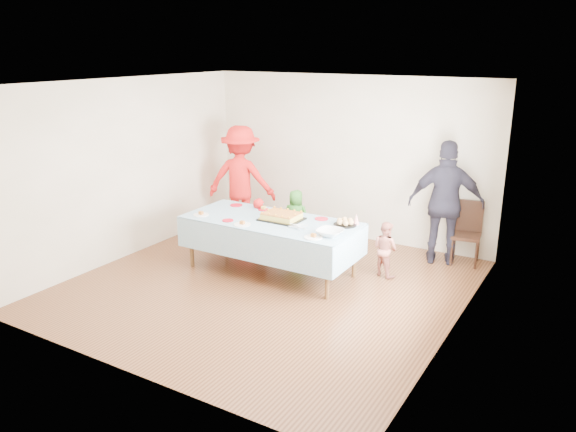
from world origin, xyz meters
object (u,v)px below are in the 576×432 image
at_px(party_table, 271,224).
at_px(adult_left, 241,180).
at_px(dining_chair, 467,229).
at_px(birthday_cake, 282,217).

height_order(party_table, adult_left, adult_left).
bearing_deg(party_table, dining_chair, 38.21).
distance_m(party_table, dining_chair, 2.95).
distance_m(party_table, birthday_cake, 0.19).
bearing_deg(birthday_cake, adult_left, 141.82).
bearing_deg(party_table, birthday_cake, 32.15).
relative_size(party_table, birthday_cake, 4.32).
bearing_deg(birthday_cake, party_table, -147.85).
relative_size(birthday_cake, dining_chair, 0.62).
relative_size(party_table, adult_left, 1.35).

